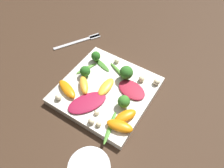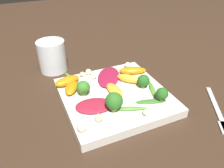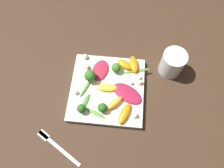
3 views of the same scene
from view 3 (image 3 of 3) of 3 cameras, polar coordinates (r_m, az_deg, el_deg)
ground_plane at (r=0.76m, az=-1.26°, el=-1.79°), size 2.40×2.40×0.00m
plate at (r=0.75m, az=-1.27°, el=-1.46°), size 0.25×0.25×0.02m
drinking_glass at (r=0.79m, az=15.48°, el=5.31°), size 0.08×0.08×0.09m
fork at (r=0.73m, az=-14.80°, el=-14.95°), size 0.10×0.15×0.01m
radicchio_leaf_0 at (r=0.77m, az=-3.12°, el=3.62°), size 0.10×0.07×0.01m
radicchio_leaf_1 at (r=0.73m, az=4.03°, el=-2.48°), size 0.10×0.12×0.01m
orange_segment_0 at (r=0.74m, az=-1.58°, el=-1.17°), size 0.03×0.07×0.01m
orange_segment_1 at (r=0.78m, az=3.29°, el=5.14°), size 0.05×0.07×0.02m
orange_segment_2 at (r=0.71m, az=3.33°, el=-7.71°), size 0.08×0.05×0.02m
orange_segment_3 at (r=0.71m, az=0.65°, el=-5.02°), size 0.06×0.06×0.02m
orange_segment_4 at (r=0.78m, az=5.72°, el=5.11°), size 0.07×0.04×0.02m
broccoli_floret_0 at (r=0.70m, az=-8.04°, el=-6.35°), size 0.03×0.03×0.04m
broccoli_floret_1 at (r=0.70m, az=-2.53°, el=-6.22°), size 0.03×0.03×0.04m
broccoli_floret_2 at (r=0.74m, az=-5.78°, el=2.16°), size 0.04×0.04×0.05m
broccoli_floret_3 at (r=0.76m, az=1.07°, el=4.27°), size 0.03×0.03×0.04m
arugula_sprig_0 at (r=0.78m, az=6.44°, el=3.43°), size 0.04×0.09×0.00m
arugula_sprig_1 at (r=0.75m, az=-6.65°, el=-0.47°), size 0.09×0.04×0.01m
arugula_sprig_2 at (r=0.73m, az=-7.14°, el=-5.05°), size 0.07×0.04×0.00m
arugula_sprig_3 at (r=0.71m, az=-4.41°, el=-7.54°), size 0.04×0.07×0.01m
macadamia_nut_0 at (r=0.78m, az=-6.47°, el=4.48°), size 0.02×0.02×0.02m
macadamia_nut_1 at (r=0.80m, az=-6.99°, el=7.15°), size 0.02×0.02×0.02m
macadamia_nut_2 at (r=0.71m, az=6.06°, el=-8.09°), size 0.02×0.02×0.02m
macadamia_nut_3 at (r=0.76m, az=7.17°, el=1.72°), size 0.01×0.01×0.01m
macadamia_nut_4 at (r=0.75m, az=5.14°, el=0.32°), size 0.01×0.01×0.01m
macadamia_nut_5 at (r=0.75m, az=7.36°, el=0.43°), size 0.02×0.02×0.02m
macadamia_nut_6 at (r=0.74m, az=-9.41°, el=-2.15°), size 0.02×0.02×0.02m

